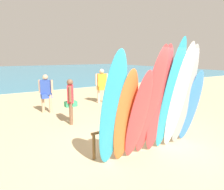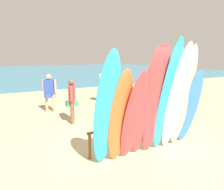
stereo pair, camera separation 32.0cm
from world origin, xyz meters
name	(u,v)px [view 1 (the left image)]	position (x,y,z in m)	size (l,w,h in m)	color
ground	(32,85)	(0.00, 14.00, 0.00)	(60.00, 60.00, 0.00)	tan
ocean_water	(10,72)	(0.00, 30.31, 0.01)	(60.00, 40.00, 0.02)	teal
surfboard_rack	(142,127)	(0.00, 0.00, 0.51)	(2.90, 0.07, 0.64)	brown
surfboard_teal_0	(113,111)	(-1.23, -0.55, 1.23)	(0.57, 0.07, 2.51)	#289EC6
surfboard_orange_1	(126,117)	(-0.90, -0.52, 1.05)	(0.54, 0.07, 2.13)	orange
surfboard_red_2	(138,117)	(-0.60, -0.59, 1.03)	(0.52, 0.07, 2.13)	#D13D42
surfboard_red_3	(151,103)	(-0.26, -0.59, 1.29)	(0.52, 0.06, 2.65)	#D13D42
surfboard_red_4	(159,101)	(0.03, -0.55, 1.29)	(0.54, 0.06, 2.63)	#D13D42
surfboard_teal_5	(170,97)	(0.33, -0.60, 1.37)	(0.47, 0.06, 2.81)	#289EC6
surfboard_white_6	(179,98)	(0.61, -0.61, 1.33)	(0.54, 0.07, 2.71)	white
surfboard_grey_7	(185,97)	(0.92, -0.55, 1.31)	(0.55, 0.08, 2.65)	#999EA3
surfboard_blue_8	(191,107)	(1.26, -0.49, 0.99)	(0.54, 0.06, 2.03)	#337AD1
beachgoer_by_water	(102,83)	(1.61, 5.05, 0.98)	(0.62, 0.34, 1.70)	beige
beachgoer_midbeach	(46,91)	(-1.25, 4.60, 0.92)	(0.50, 0.40, 1.59)	tan
beachgoer_strolling	(71,98)	(-0.89, 2.75, 0.90)	(0.40, 0.55, 1.55)	brown
beach_chair_red	(178,108)	(2.61, 1.06, 0.43)	(0.64, 0.75, 0.83)	#B7B7BC
beach_chair_blue	(155,98)	(3.22, 2.95, 0.42)	(0.65, 0.82, 0.80)	#B7B7BC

